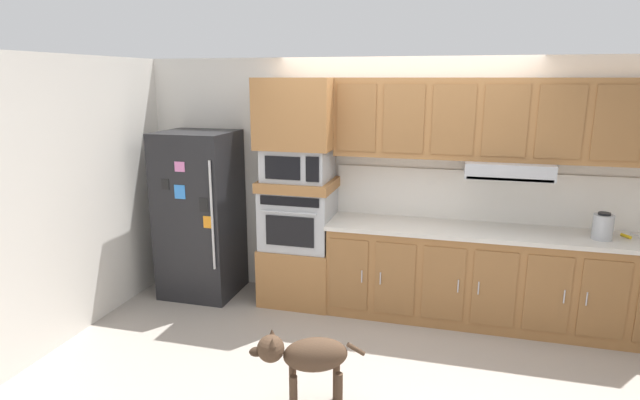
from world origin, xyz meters
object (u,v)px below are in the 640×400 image
at_px(microwave, 298,164).
at_px(screwdriver, 627,236).
at_px(built_in_oven, 299,218).
at_px(refrigerator, 200,214).
at_px(electric_kettle, 603,227).
at_px(dog, 306,356).

xyz_separation_m(microwave, screwdriver, (3.03, 0.06, -0.53)).
distance_m(built_in_oven, microwave, 0.56).
bearing_deg(microwave, built_in_oven, 179.23).
distance_m(refrigerator, electric_kettle, 3.88).
height_order(screwdriver, electric_kettle, electric_kettle).
relative_size(screwdriver, electric_kettle, 0.69).
relative_size(refrigerator, built_in_oven, 2.51).
distance_m(refrigerator, microwave, 1.23).
height_order(built_in_oven, electric_kettle, built_in_oven).
bearing_deg(dog, screwdriver, -164.76).
xyz_separation_m(microwave, dog, (0.60, -1.75, -1.05)).
bearing_deg(built_in_oven, screwdriver, 1.16).
relative_size(refrigerator, microwave, 2.73).
bearing_deg(screwdriver, refrigerator, -178.20).
distance_m(built_in_oven, electric_kettle, 2.80).
bearing_deg(electric_kettle, dog, -142.30).
bearing_deg(microwave, electric_kettle, -0.97).
relative_size(refrigerator, screwdriver, 10.56).
relative_size(microwave, electric_kettle, 2.68).
distance_m(refrigerator, dog, 2.42).
distance_m(electric_kettle, dog, 2.85).
bearing_deg(screwdriver, microwave, -178.84).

